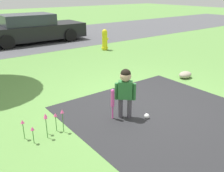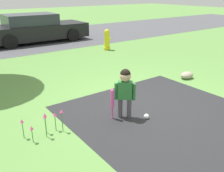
{
  "view_description": "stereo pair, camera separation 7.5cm",
  "coord_description": "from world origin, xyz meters",
  "px_view_note": "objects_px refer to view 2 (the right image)",
  "views": [
    {
      "loc": [
        -3.47,
        -3.5,
        2.25
      ],
      "look_at": [
        -0.73,
        0.09,
        0.51
      ],
      "focal_mm": 40.0,
      "sensor_mm": 36.0,
      "label": 1
    },
    {
      "loc": [
        -3.41,
        -3.54,
        2.25
      ],
      "look_at": [
        -0.73,
        0.09,
        0.51
      ],
      "focal_mm": 40.0,
      "sensor_mm": 36.0,
      "label": 2
    }
  ],
  "objects_px": {
    "child": "(125,87)",
    "fire_hydrant": "(107,40)",
    "parked_car": "(35,29)",
    "baseball_bat": "(112,100)",
    "sports_ball": "(146,116)"
  },
  "relations": [
    {
      "from": "baseball_bat",
      "to": "parked_car",
      "type": "xyz_separation_m",
      "value": [
        1.55,
        8.05,
        0.21
      ]
    },
    {
      "from": "child",
      "to": "fire_hydrant",
      "type": "xyz_separation_m",
      "value": [
        3.02,
        4.83,
        -0.22
      ]
    },
    {
      "from": "baseball_bat",
      "to": "parked_car",
      "type": "height_order",
      "value": "parked_car"
    },
    {
      "from": "parked_car",
      "to": "baseball_bat",
      "type": "bearing_deg",
      "value": -99.72
    },
    {
      "from": "fire_hydrant",
      "to": "baseball_bat",
      "type": "bearing_deg",
      "value": -124.32
    },
    {
      "from": "child",
      "to": "baseball_bat",
      "type": "bearing_deg",
      "value": -161.44
    },
    {
      "from": "child",
      "to": "sports_ball",
      "type": "xyz_separation_m",
      "value": [
        0.29,
        -0.29,
        -0.57
      ]
    },
    {
      "from": "child",
      "to": "fire_hydrant",
      "type": "distance_m",
      "value": 5.7
    },
    {
      "from": "parked_car",
      "to": "child",
      "type": "bearing_deg",
      "value": -98.11
    },
    {
      "from": "baseball_bat",
      "to": "fire_hydrant",
      "type": "distance_m",
      "value": 5.73
    },
    {
      "from": "baseball_bat",
      "to": "fire_hydrant",
      "type": "relative_size",
      "value": 0.72
    },
    {
      "from": "baseball_bat",
      "to": "fire_hydrant",
      "type": "xyz_separation_m",
      "value": [
        3.23,
        4.73,
        0.02
      ]
    },
    {
      "from": "fire_hydrant",
      "to": "parked_car",
      "type": "distance_m",
      "value": 3.73
    },
    {
      "from": "fire_hydrant",
      "to": "parked_car",
      "type": "xyz_separation_m",
      "value": [
        -1.69,
        3.32,
        0.19
      ]
    },
    {
      "from": "baseball_bat",
      "to": "sports_ball",
      "type": "height_order",
      "value": "baseball_bat"
    }
  ]
}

